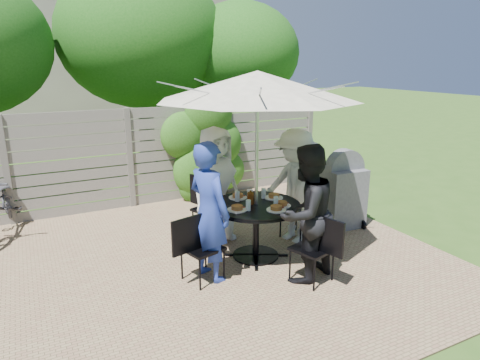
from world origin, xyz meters
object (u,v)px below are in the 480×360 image
chair_front (312,262)px  person_front (306,214)px  person_right (295,187)px  umbrella (257,86)px  chair_right (299,221)px  syrup_jug (250,198)px  glass_right (264,193)px  chair_back (210,220)px  glass_front (276,202)px  plate_extra (282,204)px  patio_table (256,220)px  glass_back (237,196)px  bicycle (0,205)px  plate_front (276,209)px  plate_left (237,208)px  plate_back (238,196)px  chair_left (202,261)px  coffee_cup (250,195)px  person_left (209,212)px  person_back (216,185)px  bbq_grill (343,192)px  glass_left (248,205)px  plate_right (274,196)px

chair_front → person_front: size_ratio=0.52×
chair_front → person_right: bearing=-39.8°
umbrella → chair_right: size_ratio=3.50×
syrup_jug → glass_right: bearing=27.0°
chair_back → glass_front: chair_back is taller
chair_right → plate_extra: size_ratio=3.91×
patio_table → glass_front: size_ratio=10.75×
glass_back → person_front: bearing=-67.2°
chair_back → person_front: person_front is taller
plate_extra → bicycle: size_ratio=0.13×
patio_table → plate_front: plate_front is taller
chair_right → bicycle: 4.66m
plate_left → plate_back: bearing=62.3°
glass_back → glass_right: 0.40m
chair_back → chair_left: size_ratio=1.05×
umbrella → chair_right: bearing=17.3°
plate_back → bicycle: bearing=144.3°
chair_right → plate_left: (-1.27, -0.39, 0.53)m
plate_front → coffee_cup: bearing=97.5°
person_left → glass_back: (0.62, 0.46, -0.02)m
chair_back → coffee_cup: bearing=4.5°
chair_left → bicycle: size_ratio=0.48×
person_back → person_left: bearing=-135.0°
glass_right → person_back: bearing=127.0°
syrup_jug → person_front: bearing=-68.8°
person_left → syrup_jug: person_left is taller
person_right → chair_back: bearing=-139.3°
chair_back → person_right: (1.08, -0.68, 0.58)m
chair_right → plate_back: chair_right is taller
chair_front → bbq_grill: size_ratio=0.69×
chair_left → bicycle: bearing=113.1°
chair_right → plate_extra: chair_right is taller
chair_right → glass_left: size_ratio=6.70×
person_left → chair_right: size_ratio=1.88×
plate_back → plate_right: bearing=-27.7°
patio_table → glass_right: glass_right is taller
plate_back → glass_front: 0.63m
chair_front → plate_front: 0.81m
glass_left → syrup_jug: (0.14, 0.21, 0.01)m
chair_left → chair_front: 1.37m
plate_right → coffee_cup: bearing=157.1°
patio_table → glass_right: bearing=39.3°
glass_left → bbq_grill: bearing=14.9°
syrup_jug → bbq_grill: 1.94m
plate_extra → glass_front: glass_front is taller
plate_extra → person_back: bearing=116.4°
plate_extra → glass_front: (-0.08, 0.02, 0.05)m
glass_left → glass_back: bearing=84.3°
chair_left → plate_extra: 1.30m
plate_right → chair_back: bearing=127.8°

